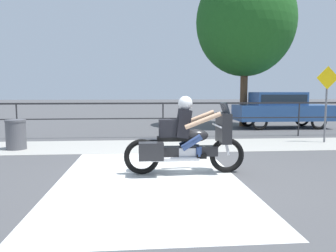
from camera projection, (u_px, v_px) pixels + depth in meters
ground_plane at (181, 173)px, 6.71m from camera, size 120.00×120.00×0.00m
sidewalk_band at (167, 146)px, 10.07m from camera, size 44.00×2.40×0.01m
crosswalk_band at (149, 176)px, 6.45m from camera, size 3.41×6.00×0.01m
fence_railing at (163, 110)px, 11.77m from camera, size 36.00×0.05×1.27m
motorcycle at (185, 140)px, 6.62m from camera, size 2.47×0.76×1.58m
parked_car at (281, 108)px, 14.83m from camera, size 4.29×1.62×1.63m
trash_bin at (16, 135)px, 9.39m from camera, size 0.58×0.58×0.86m
street_sign at (327, 95)px, 10.55m from camera, size 0.74×0.06×2.47m
tree_behind_sign at (245, 22)px, 15.24m from camera, size 4.59×4.59×7.42m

